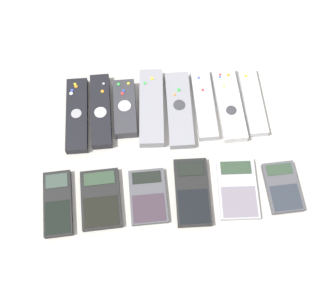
{
  "coord_description": "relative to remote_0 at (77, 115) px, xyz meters",
  "views": [
    {
      "loc": [
        -0.04,
        -0.45,
        1.0
      ],
      "look_at": [
        0.0,
        0.03,
        0.01
      ],
      "focal_mm": 50.0,
      "sensor_mm": 36.0,
      "label": 1
    }
  ],
  "objects": [
    {
      "name": "ground_plane",
      "position": [
        0.21,
        -0.12,
        -0.01
      ],
      "size": [
        3.0,
        3.0,
        0.0
      ],
      "primitive_type": "plane",
      "color": "beige"
    },
    {
      "name": "calculator_0",
      "position": [
        -0.04,
        -0.22,
        -0.0
      ],
      "size": [
        0.07,
        0.15,
        0.02
      ],
      "rotation": [
        0.0,
        0.0,
        0.05
      ],
      "color": "black",
      "rests_on": "ground_plane"
    },
    {
      "name": "remote_5",
      "position": [
        0.31,
        0.01,
        -0.0
      ],
      "size": [
        0.05,
        0.19,
        0.02
      ],
      "rotation": [
        0.0,
        0.0,
        0.01
      ],
      "color": "#B7B7BC",
      "rests_on": "ground_plane"
    },
    {
      "name": "remote_0",
      "position": [
        0.0,
        0.0,
        0.0
      ],
      "size": [
        0.05,
        0.2,
        0.02
      ],
      "rotation": [
        0.0,
        0.0,
        0.0
      ],
      "color": "black",
      "rests_on": "ground_plane"
    },
    {
      "name": "calculator_5",
      "position": [
        0.46,
        -0.22,
        -0.0
      ],
      "size": [
        0.08,
        0.12,
        0.02
      ],
      "rotation": [
        0.0,
        0.0,
        0.05
      ],
      "color": "#4C4C51",
      "rests_on": "ground_plane"
    },
    {
      "name": "remote_1",
      "position": [
        0.06,
        0.01,
        0.0
      ],
      "size": [
        0.05,
        0.2,
        0.03
      ],
      "rotation": [
        0.0,
        0.0,
        0.02
      ],
      "color": "black",
      "rests_on": "ground_plane"
    },
    {
      "name": "remote_2",
      "position": [
        0.12,
        0.01,
        0.0
      ],
      "size": [
        0.05,
        0.15,
        0.03
      ],
      "rotation": [
        0.0,
        0.0,
        0.01
      ],
      "color": "#333338",
      "rests_on": "ground_plane"
    },
    {
      "name": "remote_7",
      "position": [
        0.43,
        0.01,
        -0.0
      ],
      "size": [
        0.05,
        0.19,
        0.02
      ],
      "rotation": [
        0.0,
        0.0,
        0.02
      ],
      "color": "silver",
      "rests_on": "ground_plane"
    },
    {
      "name": "remote_4",
      "position": [
        0.25,
        -0.0,
        -0.0
      ],
      "size": [
        0.06,
        0.21,
        0.02
      ],
      "rotation": [
        0.0,
        0.0,
        -0.02
      ],
      "color": "gray",
      "rests_on": "ground_plane"
    },
    {
      "name": "calculator_3",
      "position": [
        0.26,
        -0.22,
        -0.0
      ],
      "size": [
        0.08,
        0.16,
        0.02
      ],
      "rotation": [
        0.0,
        0.0,
        -0.02
      ],
      "color": "black",
      "rests_on": "ground_plane"
    },
    {
      "name": "calculator_1",
      "position": [
        0.05,
        -0.22,
        -0.0
      ],
      "size": [
        0.09,
        0.14,
        0.02
      ],
      "rotation": [
        0.0,
        0.0,
        0.04
      ],
      "color": "black",
      "rests_on": "ground_plane"
    },
    {
      "name": "remote_3",
      "position": [
        0.18,
        0.01,
        0.0
      ],
      "size": [
        0.07,
        0.21,
        0.02
      ],
      "rotation": [
        0.0,
        0.0,
        -0.05
      ],
      "color": "gray",
      "rests_on": "ground_plane"
    },
    {
      "name": "remote_6",
      "position": [
        0.37,
        0.0,
        0.0
      ],
      "size": [
        0.06,
        0.2,
        0.02
      ],
      "rotation": [
        0.0,
        0.0,
        0.04
      ],
      "color": "white",
      "rests_on": "ground_plane"
    },
    {
      "name": "calculator_4",
      "position": [
        0.36,
        -0.22,
        -0.0
      ],
      "size": [
        0.09,
        0.15,
        0.01
      ],
      "rotation": [
        0.0,
        0.0,
        -0.04
      ],
      "color": "#B2B2B7",
      "rests_on": "ground_plane"
    },
    {
      "name": "calculator_2",
      "position": [
        0.16,
        -0.22,
        -0.0
      ],
      "size": [
        0.08,
        0.13,
        0.01
      ],
      "rotation": [
        0.0,
        0.0,
        0.02
      ],
      "color": "#4C4C51",
      "rests_on": "ground_plane"
    }
  ]
}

